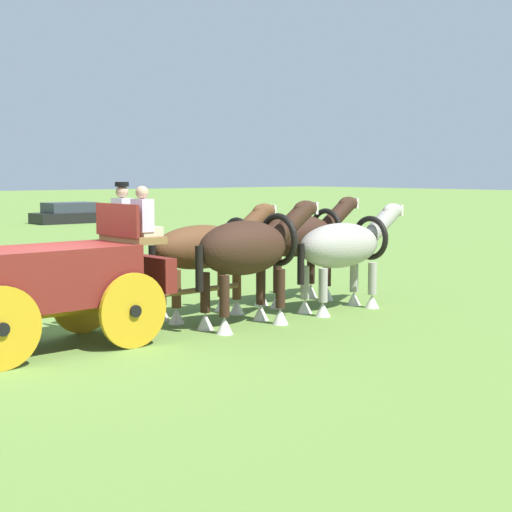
% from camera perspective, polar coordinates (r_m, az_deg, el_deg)
% --- Properties ---
extents(ground_plane, '(220.00, 220.00, 0.00)m').
position_cam_1_polar(ground_plane, '(13.07, -14.91, -6.61)').
color(ground_plane, olive).
extents(show_wagon, '(5.74, 1.89, 2.67)m').
position_cam_1_polar(show_wagon, '(12.96, -14.33, -1.52)').
color(show_wagon, maroon).
rests_on(show_wagon, ground).
extents(draft_horse_rear_near, '(3.18, 0.95, 2.19)m').
position_cam_1_polar(draft_horse_rear_near, '(15.40, -3.65, 0.47)').
color(draft_horse_rear_near, brown).
rests_on(draft_horse_rear_near, ground).
extents(draft_horse_rear_off, '(3.00, 1.07, 2.29)m').
position_cam_1_polar(draft_horse_rear_off, '(14.38, -0.53, 0.42)').
color(draft_horse_rear_off, '#331E14').
rests_on(draft_horse_rear_off, ground).
extents(draft_horse_lead_near, '(3.22, 1.00, 2.28)m').
position_cam_1_polar(draft_horse_lead_near, '(17.10, 3.20, 1.29)').
color(draft_horse_lead_near, '#331E14').
rests_on(draft_horse_lead_near, ground).
extents(draft_horse_lead_off, '(3.19, 1.00, 2.16)m').
position_cam_1_polar(draft_horse_lead_off, '(16.22, 6.43, 0.65)').
color(draft_horse_lead_off, '#9E998E').
rests_on(draft_horse_lead_off, ground).
extents(parked_vehicle_f, '(4.61, 2.05, 1.16)m').
position_cam_1_polar(parked_vehicle_f, '(45.75, -13.19, 2.98)').
color(parked_vehicle_f, black).
rests_on(parked_vehicle_f, ground).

